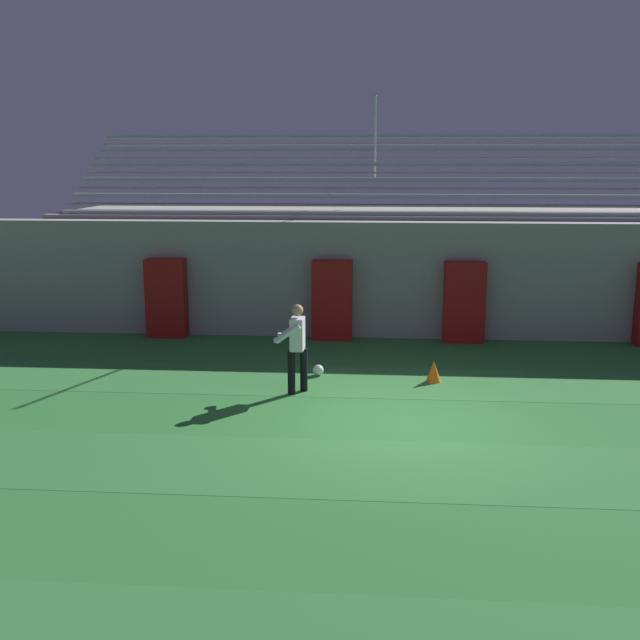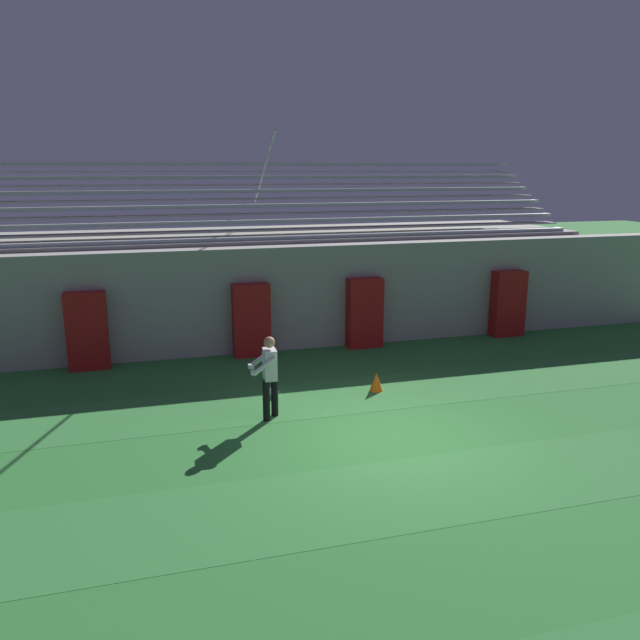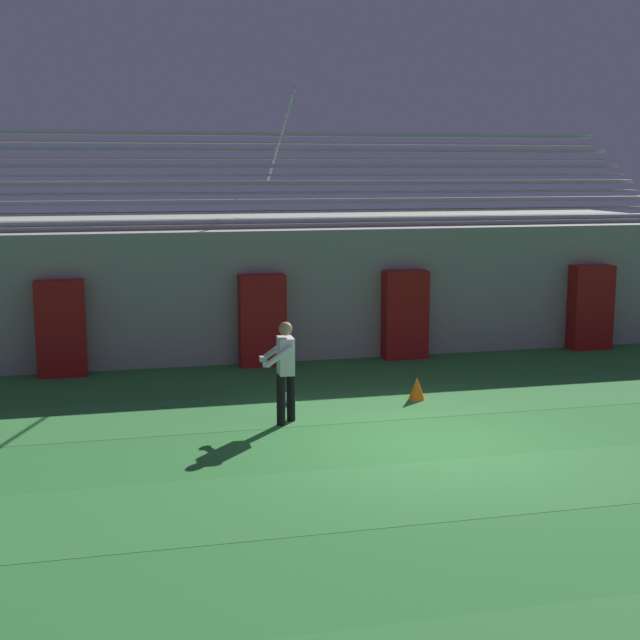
{
  "view_description": "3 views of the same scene",
  "coord_description": "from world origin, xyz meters",
  "px_view_note": "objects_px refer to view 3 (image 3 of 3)",
  "views": [
    {
      "loc": [
        -0.5,
        -11.63,
        4.19
      ],
      "look_at": [
        -1.57,
        2.31,
        1.24
      ],
      "focal_mm": 42.0,
      "sensor_mm": 36.0,
      "label": 1
    },
    {
      "loc": [
        -4.14,
        -9.73,
        4.81
      ],
      "look_at": [
        -0.77,
        2.19,
        1.79
      ],
      "focal_mm": 35.0,
      "sensor_mm": 36.0,
      "label": 2
    },
    {
      "loc": [
        -4.68,
        -12.09,
        4.1
      ],
      "look_at": [
        -1.31,
        1.86,
        1.64
      ],
      "focal_mm": 50.0,
      "sensor_mm": 36.0,
      "label": 3
    }
  ],
  "objects_px": {
    "goalkeeper": "(285,366)",
    "padding_pillar_far_left": "(61,329)",
    "soccer_ball": "(289,398)",
    "padding_pillar_gate_right": "(405,315)",
    "traffic_cone": "(417,388)",
    "padding_pillar_gate_left": "(262,320)",
    "padding_pillar_far_right": "(591,307)"
  },
  "relations": [
    {
      "from": "padding_pillar_gate_left",
      "to": "soccer_ball",
      "type": "bearing_deg",
      "value": -91.49
    },
    {
      "from": "padding_pillar_gate_right",
      "to": "padding_pillar_far_right",
      "type": "xyz_separation_m",
      "value": [
        4.46,
        0.0,
        0.0
      ]
    },
    {
      "from": "padding_pillar_far_left",
      "to": "goalkeeper",
      "type": "distance_m",
      "value": 5.65
    },
    {
      "from": "goalkeeper",
      "to": "soccer_ball",
      "type": "distance_m",
      "value": 1.47
    },
    {
      "from": "padding_pillar_gate_right",
      "to": "padding_pillar_far_left",
      "type": "relative_size",
      "value": 1.0
    },
    {
      "from": "goalkeeper",
      "to": "soccer_ball",
      "type": "bearing_deg",
      "value": 75.27
    },
    {
      "from": "padding_pillar_gate_right",
      "to": "padding_pillar_far_right",
      "type": "bearing_deg",
      "value": 0.0
    },
    {
      "from": "padding_pillar_far_left",
      "to": "soccer_ball",
      "type": "relative_size",
      "value": 8.72
    },
    {
      "from": "soccer_ball",
      "to": "padding_pillar_gate_left",
      "type": "bearing_deg",
      "value": 88.51
    },
    {
      "from": "padding_pillar_far_right",
      "to": "traffic_cone",
      "type": "xyz_separation_m",
      "value": [
        -5.4,
        -3.41,
        -0.75
      ]
    },
    {
      "from": "padding_pillar_gate_left",
      "to": "soccer_ball",
      "type": "relative_size",
      "value": 8.72
    },
    {
      "from": "padding_pillar_gate_left",
      "to": "padding_pillar_far_right",
      "type": "xyz_separation_m",
      "value": [
        7.59,
        0.0,
        0.0
      ]
    },
    {
      "from": "padding_pillar_gate_right",
      "to": "padding_pillar_far_left",
      "type": "distance_m",
      "value": 7.18
    },
    {
      "from": "padding_pillar_gate_right",
      "to": "padding_pillar_far_right",
      "type": "height_order",
      "value": "same"
    },
    {
      "from": "padding_pillar_gate_right",
      "to": "goalkeeper",
      "type": "distance_m",
      "value": 5.57
    },
    {
      "from": "padding_pillar_gate_left",
      "to": "padding_pillar_far_right",
      "type": "height_order",
      "value": "same"
    },
    {
      "from": "goalkeeper",
      "to": "padding_pillar_far_left",
      "type": "bearing_deg",
      "value": 130.29
    },
    {
      "from": "padding_pillar_far_right",
      "to": "padding_pillar_gate_right",
      "type": "bearing_deg",
      "value": 180.0
    },
    {
      "from": "padding_pillar_gate_right",
      "to": "goalkeeper",
      "type": "xyz_separation_m",
      "value": [
        -3.52,
        -4.31,
        -0.01
      ]
    },
    {
      "from": "padding_pillar_gate_left",
      "to": "soccer_ball",
      "type": "distance_m",
      "value": 3.26
    },
    {
      "from": "padding_pillar_gate_left",
      "to": "soccer_ball",
      "type": "xyz_separation_m",
      "value": [
        -0.08,
        -3.15,
        -0.85
      ]
    },
    {
      "from": "padding_pillar_far_left",
      "to": "goalkeeper",
      "type": "height_order",
      "value": "padding_pillar_far_left"
    },
    {
      "from": "padding_pillar_far_right",
      "to": "soccer_ball",
      "type": "distance_m",
      "value": 8.34
    },
    {
      "from": "soccer_ball",
      "to": "padding_pillar_far_right",
      "type": "bearing_deg",
      "value": 22.32
    },
    {
      "from": "padding_pillar_gate_right",
      "to": "padding_pillar_far_left",
      "type": "bearing_deg",
      "value": 180.0
    },
    {
      "from": "padding_pillar_gate_left",
      "to": "padding_pillar_gate_right",
      "type": "relative_size",
      "value": 1.0
    },
    {
      "from": "goalkeeper",
      "to": "traffic_cone",
      "type": "relative_size",
      "value": 3.98
    },
    {
      "from": "padding_pillar_gate_left",
      "to": "goalkeeper",
      "type": "height_order",
      "value": "padding_pillar_gate_left"
    },
    {
      "from": "padding_pillar_gate_left",
      "to": "padding_pillar_far_right",
      "type": "relative_size",
      "value": 1.0
    },
    {
      "from": "padding_pillar_far_left",
      "to": "soccer_ball",
      "type": "xyz_separation_m",
      "value": [
        3.96,
        -3.15,
        -0.85
      ]
    },
    {
      "from": "padding_pillar_gate_right",
      "to": "traffic_cone",
      "type": "distance_m",
      "value": 3.62
    },
    {
      "from": "padding_pillar_far_right",
      "to": "goalkeeper",
      "type": "height_order",
      "value": "padding_pillar_far_right"
    }
  ]
}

